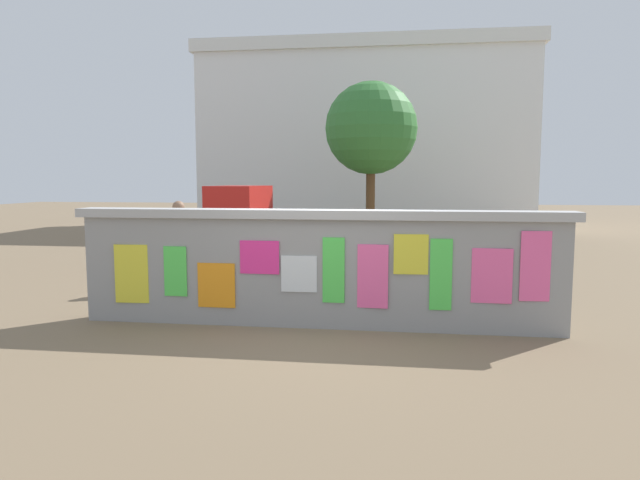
% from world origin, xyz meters
% --- Properties ---
extents(ground, '(60.00, 60.00, 0.00)m').
position_xyz_m(ground, '(0.00, 8.00, 0.00)').
color(ground, '#7A664C').
extents(poster_wall, '(6.77, 0.42, 1.61)m').
position_xyz_m(poster_wall, '(0.00, -0.00, 0.83)').
color(poster_wall, gray).
rests_on(poster_wall, ground).
extents(auto_rickshaw_truck, '(3.77, 1.99, 1.85)m').
position_xyz_m(auto_rickshaw_truck, '(-1.80, 5.74, 0.90)').
color(auto_rickshaw_truck, black).
rests_on(auto_rickshaw_truck, ground).
extents(motorcycle, '(1.90, 0.56, 0.87)m').
position_xyz_m(motorcycle, '(-1.29, 1.64, 0.46)').
color(motorcycle, black).
rests_on(motorcycle, ground).
extents(bicycle_near, '(1.69, 0.48, 0.95)m').
position_xyz_m(bicycle_near, '(2.76, 2.48, 0.36)').
color(bicycle_near, black).
rests_on(bicycle_near, ground).
extents(bicycle_far, '(1.69, 0.49, 0.95)m').
position_xyz_m(bicycle_far, '(2.69, 5.21, 0.36)').
color(bicycle_far, black).
rests_on(bicycle_far, ground).
extents(person_walking, '(0.47, 0.47, 1.62)m').
position_xyz_m(person_walking, '(-2.91, 2.36, 0.99)').
color(person_walking, purple).
rests_on(person_walking, ground).
extents(tree_roadside, '(2.80, 2.80, 4.95)m').
position_xyz_m(tree_roadside, '(0.24, 9.88, 3.53)').
color(tree_roadside, brown).
rests_on(tree_roadside, ground).
extents(building_background, '(13.58, 6.12, 7.48)m').
position_xyz_m(building_background, '(-0.36, 17.35, 3.76)').
color(building_background, white).
rests_on(building_background, ground).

